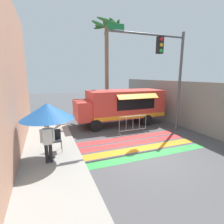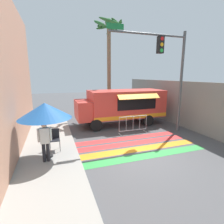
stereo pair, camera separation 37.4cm
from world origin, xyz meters
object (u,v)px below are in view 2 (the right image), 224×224
object	(u,v)px
vendor_person	(45,139)
barricade_front	(133,125)
patio_umbrella	(45,111)
traffic_signal_pole	(169,64)
food_truck	(120,105)
folding_chair	(54,137)
palm_tree	(109,47)

from	to	relation	value
vendor_person	barricade_front	xyz separation A→B (m)	(4.90, 2.35, -0.52)
barricade_front	patio_umbrella	bearing A→B (deg)	-157.89
vendor_person	traffic_signal_pole	bearing A→B (deg)	18.94
food_truck	patio_umbrella	world-z (taller)	food_truck
food_truck	traffic_signal_pole	size ratio (longest dim) A/B	1.03
food_truck	barricade_front	bearing A→B (deg)	-88.90
folding_chair	barricade_front	xyz separation A→B (m)	(4.55, 1.28, -0.19)
vendor_person	barricade_front	bearing A→B (deg)	29.50
traffic_signal_pole	palm_tree	xyz separation A→B (m)	(-1.76, 5.61, 1.61)
food_truck	folding_chair	world-z (taller)	food_truck
patio_umbrella	palm_tree	world-z (taller)	palm_tree
traffic_signal_pole	folding_chair	world-z (taller)	traffic_signal_pole
food_truck	patio_umbrella	bearing A→B (deg)	-139.71
patio_umbrella	folding_chair	bearing A→B (deg)	67.63
folding_chair	barricade_front	world-z (taller)	folding_chair
patio_umbrella	traffic_signal_pole	bearing A→B (deg)	12.10
food_truck	folding_chair	xyz separation A→B (m)	(-4.51, -3.38, -0.72)
patio_umbrella	vendor_person	world-z (taller)	patio_umbrella
folding_chair	vendor_person	world-z (taller)	vendor_person
food_truck	folding_chair	distance (m)	5.68
traffic_signal_pole	barricade_front	size ratio (longest dim) A/B	3.27
folding_chair	palm_tree	world-z (taller)	palm_tree
food_truck	folding_chair	size ratio (longest dim) A/B	6.42
folding_chair	traffic_signal_pole	bearing A→B (deg)	21.16
barricade_front	vendor_person	bearing A→B (deg)	-154.36
vendor_person	barricade_front	size ratio (longest dim) A/B	0.89
vendor_person	folding_chair	bearing A→B (deg)	75.89
food_truck	traffic_signal_pole	distance (m)	4.22
traffic_signal_pole	palm_tree	distance (m)	6.10
traffic_signal_pole	patio_umbrella	xyz separation A→B (m)	(-6.74, -1.44, -2.02)
patio_umbrella	vendor_person	xyz separation A→B (m)	(-0.07, -0.39, -1.05)
patio_umbrella	palm_tree	bearing A→B (deg)	54.78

